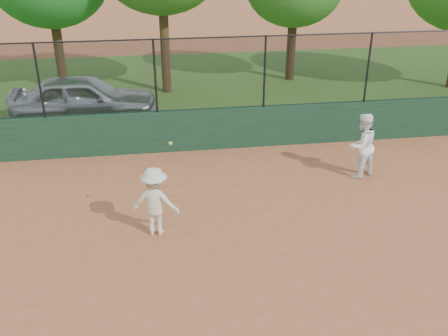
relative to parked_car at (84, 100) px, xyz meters
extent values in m
plane|color=#A65A35|center=(2.79, -8.67, -0.79)|extent=(80.00, 80.00, 0.00)
cube|color=#1B3C25|center=(2.79, -2.67, -0.19)|extent=(26.00, 0.20, 1.20)
cube|color=#325A1C|center=(2.79, 3.33, -0.79)|extent=(36.00, 12.00, 0.01)
imported|color=#B5BABF|center=(0.00, 0.00, 0.00)|extent=(4.69, 1.96, 1.59)
imported|color=white|center=(7.32, -4.98, 0.05)|extent=(1.00, 0.90, 1.69)
imported|color=beige|center=(2.10, -6.92, -0.04)|extent=(1.09, 0.81, 1.51)
sphere|color=yellow|center=(2.46, -7.10, 1.31)|extent=(0.07, 0.07, 0.07)
cube|color=black|center=(2.79, -2.67, 1.41)|extent=(26.00, 0.02, 2.00)
cylinder|color=black|center=(2.79, -2.67, 2.39)|extent=(26.00, 0.04, 0.04)
cylinder|color=black|center=(-0.71, -2.67, 1.41)|extent=(0.06, 0.06, 2.00)
cylinder|color=black|center=(2.29, -2.67, 1.41)|extent=(0.06, 0.06, 2.00)
cylinder|color=black|center=(5.29, -2.67, 1.41)|extent=(0.06, 0.06, 2.00)
cylinder|color=black|center=(8.29, -2.67, 1.41)|extent=(0.06, 0.06, 2.00)
cylinder|color=#473018|center=(-1.24, 3.91, 0.50)|extent=(0.36, 0.36, 2.58)
cylinder|color=#4D341B|center=(2.77, 3.07, 0.76)|extent=(0.36, 0.36, 3.10)
cylinder|color=#3D2814|center=(7.95, 4.07, 0.37)|extent=(0.36, 0.36, 2.33)
camera|label=1|loc=(2.19, -15.88, 5.03)|focal=40.00mm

